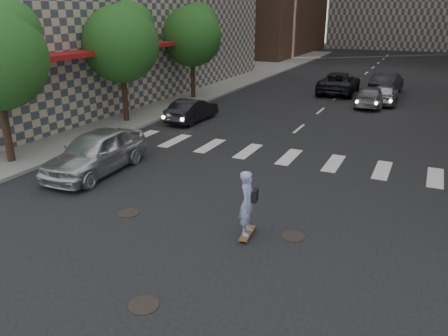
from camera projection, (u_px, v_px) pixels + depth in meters
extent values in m
plane|color=black|center=(160.00, 243.00, 12.40)|extent=(160.00, 160.00, 0.00)
cube|color=gray|center=(145.00, 91.00, 35.19)|extent=(13.00, 80.00, 0.15)
cube|color=black|center=(89.00, 89.00, 24.71)|extent=(0.30, 14.00, 4.00)
cube|color=maroon|center=(96.00, 52.00, 23.67)|extent=(1.60, 14.00, 0.25)
cylinder|color=#382619|center=(6.00, 129.00, 18.24)|extent=(0.32, 0.32, 2.80)
sphere|color=#1B511E|center=(6.00, 34.00, 17.37)|extent=(2.80, 2.80, 2.80)
cylinder|color=#382619|center=(125.00, 96.00, 25.03)|extent=(0.32, 0.32, 2.80)
sphere|color=#1B511E|center=(121.00, 44.00, 24.04)|extent=(4.20, 4.20, 4.20)
sphere|color=#1B511E|center=(129.00, 27.00, 24.16)|extent=(2.80, 2.80, 2.80)
cylinder|color=#382619|center=(193.00, 78.00, 31.83)|extent=(0.32, 0.32, 2.80)
sphere|color=#1B511E|center=(192.00, 36.00, 30.83)|extent=(4.20, 4.20, 4.20)
sphere|color=#1B511E|center=(198.00, 23.00, 30.95)|extent=(2.80, 2.80, 2.80)
cylinder|color=black|center=(144.00, 305.00, 9.79)|extent=(0.70, 0.70, 0.02)
cylinder|color=black|center=(129.00, 213.00, 14.22)|extent=(0.70, 0.70, 0.02)
cylinder|color=black|center=(293.00, 236.00, 12.77)|extent=(0.70, 0.70, 0.02)
cube|color=brown|center=(247.00, 233.00, 12.76)|extent=(0.37, 1.04, 0.02)
cylinder|color=#32A25D|center=(241.00, 240.00, 12.49)|extent=(0.04, 0.07, 0.07)
cylinder|color=#32A25D|center=(247.00, 241.00, 12.43)|extent=(0.04, 0.07, 0.07)
cylinder|color=#32A25D|center=(247.00, 229.00, 13.14)|extent=(0.04, 0.07, 0.07)
cylinder|color=#32A25D|center=(253.00, 230.00, 13.08)|extent=(0.04, 0.07, 0.07)
imported|color=#98AFDE|center=(248.00, 203.00, 12.43)|extent=(0.54, 0.75, 1.92)
cube|color=black|center=(255.00, 195.00, 12.34)|extent=(0.15, 0.33, 0.36)
imported|color=silver|center=(96.00, 152.00, 17.54)|extent=(2.28, 5.15, 1.72)
imported|color=black|center=(192.00, 110.00, 25.71)|extent=(1.49, 4.09, 1.34)
imported|color=slate|center=(371.00, 97.00, 29.76)|extent=(1.90, 4.54, 1.31)
imported|color=black|center=(339.00, 83.00, 34.31)|extent=(2.96, 6.00, 1.64)
imported|color=#9D9FA3|center=(385.00, 94.00, 30.47)|extent=(1.76, 4.21, 1.42)
imported|color=black|center=(387.00, 84.00, 33.91)|extent=(2.19, 5.12, 1.64)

